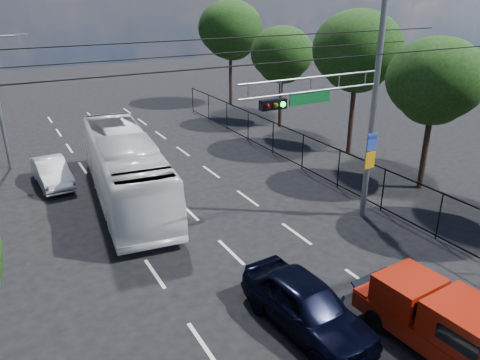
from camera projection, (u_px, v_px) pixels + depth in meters
lane_markings at (173, 196)px, 22.45m from camera, size 6.12×38.00×0.01m
signal_mast at (351, 100)px, 17.98m from camera, size 6.43×0.39×9.50m
streetlight_left at (1, 97)px, 24.64m from camera, size 2.09×0.22×7.08m
utility_wires at (218, 52)px, 15.55m from camera, size 22.00×5.04×0.74m
fence_right at (324, 161)px, 23.99m from camera, size 0.06×34.03×2.00m
tree_right_b at (435, 86)px, 21.54m from camera, size 4.50×4.50×7.31m
tree_right_c at (357, 56)px, 26.43m from camera, size 5.10×5.10×8.29m
tree_right_d at (282, 58)px, 32.27m from camera, size 4.32×4.32×7.02m
tree_right_e at (230, 33)px, 38.45m from camera, size 5.28×5.28×8.58m
red_pickup at (442, 321)px, 12.46m from camera, size 2.07×4.92×1.79m
navy_hatchback at (306, 305)px, 13.35m from camera, size 2.17×4.74×1.58m
white_bus at (125, 168)px, 21.46m from camera, size 3.88×11.45×3.13m
white_van at (52, 172)px, 23.49m from camera, size 1.64×4.12×1.33m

